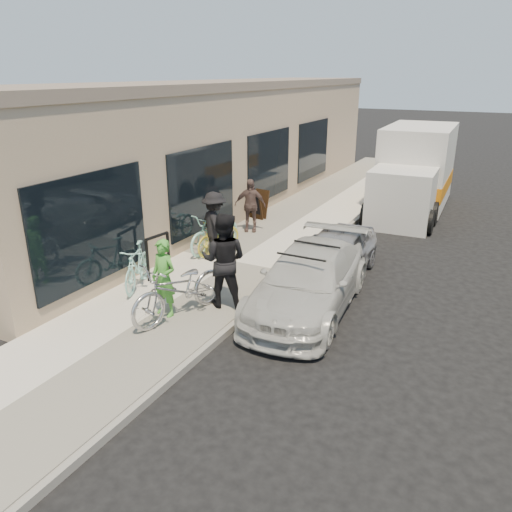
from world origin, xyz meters
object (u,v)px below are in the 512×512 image
at_px(sedan_white, 309,280).
at_px(man_standing, 224,260).
at_px(sedan_silver, 336,254).
at_px(sandwich_board, 257,204).
at_px(bystander_a, 215,225).
at_px(woman_rider, 164,278).
at_px(cruiser_bike_a, 137,266).
at_px(bike_rack, 158,251).
at_px(moving_truck, 414,174).
at_px(cruiser_bike_b, 215,232).
at_px(tandem_bike, 180,289).
at_px(bystander_b, 250,205).
at_px(cruiser_bike_c, 219,236).

relative_size(sedan_white, man_standing, 2.33).
xyz_separation_m(sedan_white, sedan_silver, (-0.06, 1.82, -0.04)).
relative_size(sandwich_board, bystander_a, 0.53).
relative_size(woman_rider, cruiser_bike_a, 0.94).
xyz_separation_m(bike_rack, sedan_silver, (3.43, 2.12, -0.17)).
bearing_deg(moving_truck, man_standing, -102.09).
xyz_separation_m(woman_rider, bystander_a, (-0.80, 3.09, 0.08)).
bearing_deg(cruiser_bike_b, sedan_silver, 6.84).
relative_size(sedan_white, cruiser_bike_a, 2.77).
xyz_separation_m(bike_rack, tandem_bike, (1.60, -1.40, -0.03)).
height_order(bike_rack, bystander_a, bystander_a).
distance_m(cruiser_bike_a, bystander_b, 4.67).
relative_size(man_standing, bystander_a, 1.14).
xyz_separation_m(moving_truck, cruiser_bike_a, (-3.80, -9.86, -0.61)).
xyz_separation_m(moving_truck, bystander_a, (-3.28, -7.56, -0.26)).
bearing_deg(bystander_b, man_standing, -88.14).
height_order(man_standing, bystander_b, man_standing).
relative_size(cruiser_bike_a, bystander_b, 1.04).
bearing_deg(sedan_white, bystander_b, 127.24).
bearing_deg(man_standing, sedan_white, -162.73).
height_order(sedan_silver, cruiser_bike_a, sedan_silver).
bearing_deg(moving_truck, cruiser_bike_c, -117.21).
bearing_deg(bystander_b, bystander_a, -103.66).
relative_size(bike_rack, woman_rider, 0.66).
bearing_deg(woman_rider, cruiser_bike_c, 110.59).
bearing_deg(sedan_white, cruiser_bike_b, 147.01).
distance_m(sedan_white, bystander_b, 4.94).
bearing_deg(sandwich_board, cruiser_bike_c, -67.69).
xyz_separation_m(sandwich_board, cruiser_bike_a, (0.16, -5.91, 0.03)).
bearing_deg(sandwich_board, man_standing, -56.60).
height_order(sedan_white, cruiser_bike_b, sedan_white).
xyz_separation_m(bike_rack, woman_rider, (1.28, -1.45, 0.15)).
bearing_deg(tandem_bike, sedan_silver, 77.66).
bearing_deg(cruiser_bike_a, sedan_white, -6.93).
distance_m(man_standing, bystander_b, 4.93).
xyz_separation_m(bike_rack, cruiser_bike_c, (0.38, 1.96, -0.15)).
height_order(cruiser_bike_c, bystander_a, bystander_a).
distance_m(sedan_white, cruiser_bike_c, 3.51).
xyz_separation_m(sedan_silver, cruiser_bike_a, (-3.47, -2.79, 0.04)).
relative_size(sedan_white, tandem_bike, 2.03).
distance_m(sedan_silver, moving_truck, 7.11).
xyz_separation_m(tandem_bike, man_standing, (0.46, 0.83, 0.38)).
bearing_deg(cruiser_bike_b, woman_rider, -66.72).
relative_size(moving_truck, cruiser_bike_a, 3.63).
bearing_deg(bystander_b, moving_truck, 35.45).
relative_size(cruiser_bike_b, cruiser_bike_c, 1.26).
relative_size(tandem_bike, bystander_a, 1.30).
distance_m(moving_truck, bystander_a, 8.25).
bearing_deg(bystander_a, bystander_b, -48.08).
bearing_deg(sedan_white, cruiser_bike_c, 147.51).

